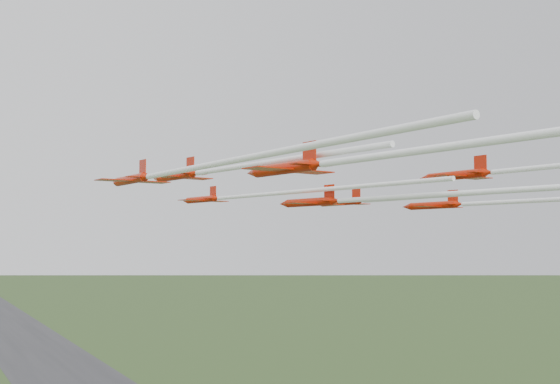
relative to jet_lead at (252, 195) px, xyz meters
name	(u,v)px	position (x,y,z in m)	size (l,w,h in m)	color
runway	(57,368)	(6.79, 187.52, -54.89)	(38.00, 900.00, 0.04)	#2E2E30
jet_lead	(252,195)	(0.00, 0.00, 0.00)	(14.09, 53.77, 2.44)	#B41B05
jet_row2_left	(212,171)	(-11.31, -12.45, 1.95)	(11.54, 44.56, 2.71)	#B41B05
jet_row2_right	(426,196)	(16.70, -18.43, -0.69)	(13.01, 64.89, 2.63)	#B41B05
jet_row3_left	(185,170)	(-21.08, -29.70, 0.05)	(9.50, 52.92, 2.37)	#B41B05
jet_row3_mid	(411,196)	(6.49, -28.23, -1.54)	(17.77, 62.87, 2.65)	#B41B05
jet_row3_right	(483,203)	(27.32, -17.86, -1.29)	(11.72, 43.74, 2.67)	#B41B05
jet_row4_left	(339,161)	(-8.28, -36.39, 0.83)	(11.58, 44.94, 2.96)	#B41B05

